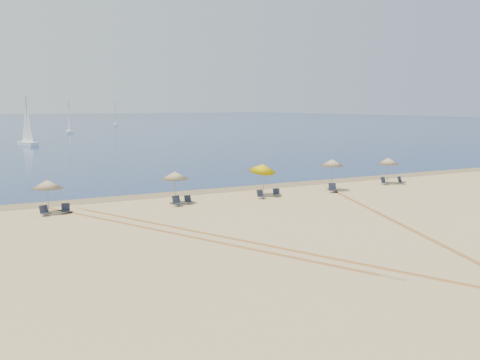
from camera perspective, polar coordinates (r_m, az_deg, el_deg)
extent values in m
plane|color=tan|center=(28.19, 20.41, -7.28)|extent=(160.00, 160.00, 0.00)
plane|color=olive|center=(47.03, -2.38, -1.01)|extent=(500.00, 500.00, 0.00)
cylinder|color=gray|center=(38.85, -18.52, -1.68)|extent=(0.05, 0.05, 2.05)
cone|color=#F7E4C4|center=(38.72, -18.57, -0.40)|extent=(1.98, 1.98, 0.55)
sphere|color=gray|center=(38.69, -18.59, 0.04)|extent=(0.08, 0.08, 0.08)
cylinder|color=gray|center=(40.71, -6.46, -0.84)|extent=(0.05, 0.05, 2.17)
cone|color=#F7E4C4|center=(40.58, -6.48, 0.46)|extent=(1.96, 1.96, 0.55)
sphere|color=gray|center=(40.55, -6.48, 0.88)|extent=(0.08, 0.08, 0.08)
cylinder|color=gray|center=(43.80, 2.43, -0.12)|extent=(0.05, 0.59, 2.32)
cone|color=#DDBF02|center=(43.88, 2.27, 1.23)|extent=(2.03, 2.11, 1.00)
sphere|color=gray|center=(43.85, 2.28, 1.62)|extent=(0.08, 0.08, 0.08)
cylinder|color=gray|center=(47.24, 9.09, 0.43)|extent=(0.05, 0.05, 2.44)
cone|color=#F7E4C4|center=(47.12, 9.12, 1.72)|extent=(1.90, 1.90, 0.55)
sphere|color=gray|center=(47.10, 9.12, 2.08)|extent=(0.08, 0.08, 0.08)
cylinder|color=gray|center=(52.39, 14.45, 0.82)|extent=(0.05, 0.05, 2.16)
cone|color=#F7E4C4|center=(52.29, 14.48, 1.84)|extent=(1.92, 1.92, 0.55)
sphere|color=gray|center=(52.26, 14.49, 2.16)|extent=(0.08, 0.08, 0.08)
cube|color=black|center=(38.17, -18.73, -3.14)|extent=(0.64, 0.64, 0.05)
cube|color=black|center=(38.37, -18.90, -2.74)|extent=(0.56, 0.31, 0.48)
cylinder|color=#A5A5AD|center=(37.92, -18.97, -3.35)|extent=(0.02, 0.02, 0.18)
cylinder|color=#A5A5AD|center=(38.08, -18.38, -3.28)|extent=(0.02, 0.02, 0.18)
cube|color=black|center=(38.59, -16.91, -2.96)|extent=(0.64, 0.64, 0.05)
cube|color=black|center=(38.80, -16.91, -2.56)|extent=(0.56, 0.32, 0.47)
cylinder|color=#A5A5AD|center=(38.43, -17.16, -3.14)|extent=(0.02, 0.02, 0.17)
cylinder|color=#A5A5AD|center=(38.41, -16.53, -3.12)|extent=(0.02, 0.02, 0.17)
cube|color=black|center=(39.82, -6.13, -2.33)|extent=(0.68, 0.68, 0.05)
cube|color=black|center=(40.01, -6.36, -1.92)|extent=(0.61, 0.31, 0.52)
cylinder|color=#A5A5AD|center=(39.52, -6.29, -2.55)|extent=(0.03, 0.03, 0.19)
cylinder|color=#A5A5AD|center=(39.77, -5.73, -2.48)|extent=(0.03, 0.03, 0.19)
cube|color=black|center=(40.63, -5.07, -2.16)|extent=(0.50, 0.50, 0.04)
cube|color=black|center=(40.81, -5.22, -1.82)|extent=(0.49, 0.19, 0.44)
cylinder|color=#A5A5AD|center=(40.40, -5.22, -2.33)|extent=(0.02, 0.02, 0.16)
cylinder|color=#A5A5AD|center=(40.57, -4.72, -2.29)|extent=(0.02, 0.02, 0.16)
cube|color=black|center=(42.73, 2.22, -1.64)|extent=(0.61, 0.61, 0.05)
cube|color=black|center=(42.89, 1.99, -1.29)|extent=(0.56, 0.28, 0.48)
cylinder|color=#A5A5AD|center=(42.44, 2.13, -1.82)|extent=(0.02, 0.02, 0.18)
cylinder|color=#A5A5AD|center=(42.72, 2.57, -1.76)|extent=(0.02, 0.02, 0.18)
cube|color=black|center=(43.66, 3.69, -1.46)|extent=(0.65, 0.65, 0.05)
cube|color=black|center=(43.87, 3.62, -1.13)|extent=(0.54, 0.34, 0.45)
cylinder|color=#A5A5AD|center=(43.47, 3.56, -1.61)|extent=(0.02, 0.02, 0.17)
cylinder|color=#A5A5AD|center=(43.57, 4.08, -1.60)|extent=(0.02, 0.02, 0.17)
cube|color=black|center=(46.25, 9.26, -1.00)|extent=(0.76, 0.76, 0.06)
cube|color=black|center=(46.48, 9.14, -0.63)|extent=(0.64, 0.39, 0.54)
cylinder|color=#A5A5AD|center=(46.00, 9.15, -1.17)|extent=(0.03, 0.03, 0.20)
cylinder|color=#A5A5AD|center=(46.18, 9.71, -1.15)|extent=(0.03, 0.03, 0.20)
cube|color=black|center=(51.64, 14.24, -0.27)|extent=(0.66, 0.66, 0.05)
cube|color=black|center=(51.76, 14.00, 0.03)|extent=(0.59, 0.32, 0.50)
cylinder|color=#A5A5AD|center=(51.32, 14.25, -0.42)|extent=(0.02, 0.02, 0.18)
cylinder|color=#A5A5AD|center=(51.69, 14.53, -0.38)|extent=(0.02, 0.02, 0.18)
cube|color=black|center=(52.50, 15.80, -0.20)|extent=(0.72, 0.72, 0.05)
cube|color=black|center=(52.58, 15.54, 0.09)|extent=(0.59, 0.39, 0.50)
cylinder|color=#A5A5AD|center=(52.17, 15.85, -0.35)|extent=(0.02, 0.02, 0.18)
cylinder|color=#A5A5AD|center=(52.57, 16.05, -0.30)|extent=(0.02, 0.02, 0.18)
cube|color=white|center=(104.71, -20.28, 3.41)|extent=(2.72, 5.83, 0.62)
cylinder|color=gray|center=(104.53, -20.38, 5.59)|extent=(0.12, 0.12, 8.22)
cube|color=white|center=(146.76, -16.55, 4.60)|extent=(2.22, 5.50, 0.58)
cylinder|color=gray|center=(146.64, -16.60, 6.07)|extent=(0.12, 0.12, 7.78)
cube|color=white|center=(193.50, -12.23, 5.37)|extent=(2.96, 5.53, 0.59)
cylinder|color=gray|center=(193.41, -12.27, 6.49)|extent=(0.12, 0.12, 7.81)
plane|color=tan|center=(29.64, 0.47, -6.08)|extent=(36.12, 36.12, 0.00)
plane|color=tan|center=(30.33, -1.14, -5.76)|extent=(36.12, 36.12, 0.00)
plane|color=tan|center=(35.88, 15.01, -3.94)|extent=(36.30, 36.30, 0.00)
plane|color=tan|center=(36.87, 14.35, -3.61)|extent=(36.30, 36.30, 0.00)
plane|color=tan|center=(32.11, -7.50, -5.08)|extent=(36.26, 36.26, 0.00)
plane|color=tan|center=(32.90, -8.81, -4.80)|extent=(36.26, 36.26, 0.00)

